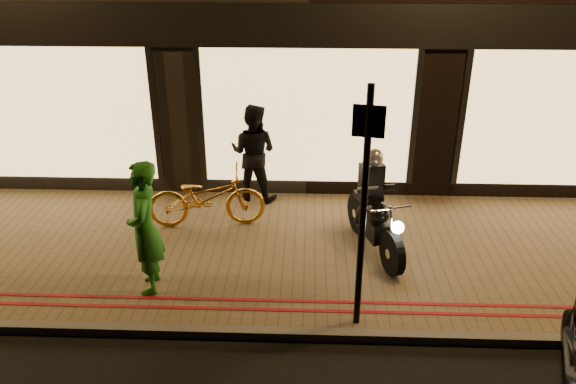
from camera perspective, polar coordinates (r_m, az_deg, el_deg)
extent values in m
plane|color=black|center=(7.07, 1.49, -14.92)|extent=(90.00, 90.00, 0.00)
cube|color=brown|center=(8.67, 1.69, -6.12)|extent=(50.00, 4.00, 0.12)
cube|color=#59544C|center=(7.07, 1.50, -14.28)|extent=(50.00, 0.14, 0.12)
cube|color=maroon|center=(7.35, 1.55, -11.93)|extent=(50.00, 0.06, 0.01)
cube|color=maroon|center=(7.51, 1.57, -11.02)|extent=(50.00, 0.06, 0.01)
cube|color=black|center=(9.48, 2.08, 16.53)|extent=(48.00, 0.12, 0.70)
cube|color=#FFD17F|center=(10.81, -22.87, 7.28)|extent=(3.60, 0.06, 2.38)
cube|color=#FFD17F|center=(9.81, 1.94, 7.59)|extent=(3.60, 0.06, 2.38)
cube|color=#FFD17F|center=(10.78, 26.77, 6.52)|extent=(3.60, 0.06, 2.38)
cylinder|color=black|center=(8.03, 10.54, -6.15)|extent=(0.30, 0.65, 0.64)
cylinder|color=black|center=(9.07, 7.12, -2.10)|extent=(0.30, 0.65, 0.64)
cylinder|color=silver|center=(8.03, 10.54, -6.15)|extent=(0.18, 0.18, 0.14)
cylinder|color=silver|center=(9.07, 7.12, -2.10)|extent=(0.18, 0.18, 0.14)
cube|color=black|center=(8.54, 8.62, -3.38)|extent=(0.46, 0.75, 0.30)
ellipsoid|color=black|center=(8.30, 9.10, -1.96)|extent=(0.46, 0.58, 0.29)
cube|color=black|center=(8.65, 7.98, -0.73)|extent=(0.37, 0.59, 0.09)
cylinder|color=silver|center=(7.85, 10.44, -1.66)|extent=(0.58, 0.21, 0.03)
cylinder|color=silver|center=(7.92, 10.55, -4.11)|extent=(0.14, 0.33, 0.71)
sphere|color=white|center=(7.74, 11.08, -3.56)|extent=(0.21, 0.21, 0.17)
cylinder|color=silver|center=(9.00, 8.17, -2.65)|extent=(0.23, 0.55, 0.07)
cube|color=black|center=(8.40, 8.45, 1.06)|extent=(0.39, 0.31, 0.55)
sphere|color=#AAABB0|center=(8.19, 8.79, 3.52)|extent=(0.33, 0.33, 0.26)
cylinder|color=black|center=(8.06, 8.30, 0.25)|extent=(0.34, 0.58, 0.34)
cylinder|color=black|center=(8.18, 10.36, 0.49)|extent=(0.19, 0.61, 0.34)
cylinder|color=black|center=(8.50, 7.50, -1.92)|extent=(0.25, 0.29, 0.46)
cylinder|color=black|center=(8.61, 9.23, -1.69)|extent=(0.12, 0.27, 0.46)
cylinder|color=black|center=(6.41, 7.63, -2.28)|extent=(0.09, 0.09, 3.00)
cube|color=black|center=(5.99, 8.22, 7.12)|extent=(0.35, 0.10, 0.35)
imported|color=orange|center=(9.19, -8.28, -0.56)|extent=(1.96, 0.89, 0.99)
imported|color=#216D1D|center=(7.52, -14.34, -3.58)|extent=(0.56, 0.74, 1.84)
imported|color=black|center=(9.93, -3.53, 4.02)|extent=(0.99, 0.86, 1.75)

